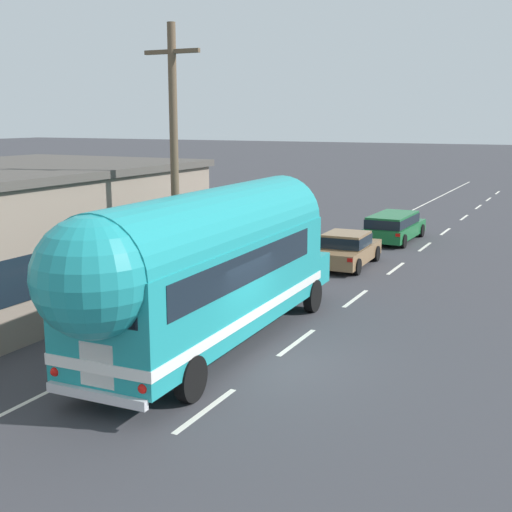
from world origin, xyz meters
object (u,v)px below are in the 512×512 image
(car_lead, at_px, (347,248))
(car_second, at_px, (394,225))
(utility_pole, at_px, (175,168))
(painted_bus, at_px, (205,264))

(car_lead, relative_size, car_second, 0.89)
(utility_pole, height_order, car_lead, utility_pole)
(car_second, bearing_deg, painted_bus, -90.22)
(painted_bus, distance_m, car_second, 17.87)
(utility_pole, height_order, car_second, utility_pole)
(utility_pole, xyz_separation_m, painted_bus, (2.55, -2.68, -2.12))
(car_lead, distance_m, car_second, 6.34)
(painted_bus, bearing_deg, utility_pole, 133.63)
(utility_pole, relative_size, painted_bus, 0.71)
(utility_pole, distance_m, car_lead, 9.83)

